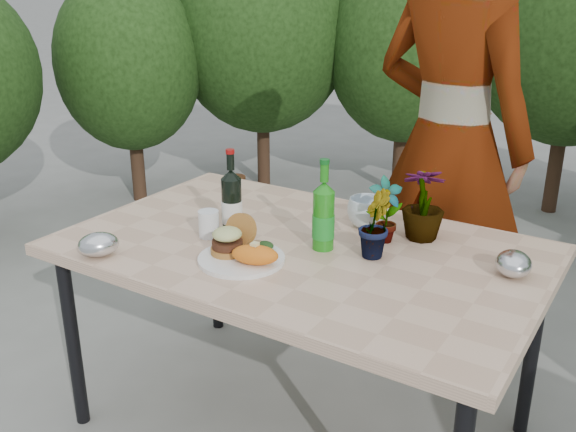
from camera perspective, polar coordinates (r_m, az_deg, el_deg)
The scene contains 18 objects.
ground at distance 2.58m, azimuth 1.00°, elevation -18.09°, with size 80.00×80.00×0.00m, color slate.
patio_table at distance 2.21m, azimuth 1.11°, elevation -3.93°, with size 1.60×1.00×0.75m.
shrub_hedge at distance 3.66m, azimuth 17.03°, elevation 12.63°, with size 6.92×5.10×2.32m.
dinner_plate at distance 2.07m, azimuth -4.16°, elevation -3.83°, with size 0.28×0.28×0.01m, color white.
burger_stack at distance 2.09m, azimuth -5.11°, elevation -1.98°, with size 0.11×0.16×0.11m.
sweet_potato at distance 2.00m, azimuth -2.95°, elevation -3.46°, with size 0.15×0.08×0.06m, color orange.
grilled_veg at distance 2.12m, azimuth -2.31°, elevation -2.57°, with size 0.08×0.05×0.03m.
wine_bottle at distance 2.25m, azimuth -5.02°, elevation 1.17°, with size 0.07×0.07×0.31m.
sparkling_water at distance 2.12m, azimuth 3.17°, elevation -0.06°, with size 0.07×0.07×0.31m.
plastic_cup at distance 2.25m, azimuth -7.05°, elevation -0.70°, with size 0.07×0.07×0.10m, color white.
seedling_left at distance 2.19m, azimuth 8.69°, elevation 0.48°, with size 0.12×0.08×0.23m, color #296121.
seedling_mid at distance 2.08m, azimuth 7.64°, elevation -0.72°, with size 0.12×0.10×0.22m, color #21571E.
seedling_right at distance 2.24m, azimuth 11.96°, elevation 1.11°, with size 0.14×0.14×0.26m, color #21581E.
blue_bowl at distance 2.34m, azimuth 7.00°, elevation 0.29°, with size 0.14×0.14×0.11m, color silver.
foil_packet_left at distance 2.18m, azimuth -16.49°, elevation -2.44°, with size 0.13×0.11×0.08m, color silver.
foil_packet_right at distance 2.07m, azimuth 19.42°, elevation -4.01°, with size 0.13×0.11×0.08m, color silver.
person at distance 2.71m, azimuth 14.12°, elevation 6.25°, with size 0.71×0.46×1.93m, color #95674A.
terracotta_pot at distance 5.04m, azimuth -4.74°, elevation 2.80°, with size 0.17×0.17×0.14m.
Camera 1 is at (1.04, -1.72, 1.61)m, focal length 40.00 mm.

